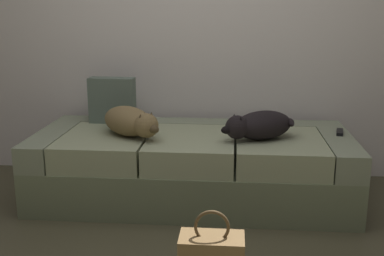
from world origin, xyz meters
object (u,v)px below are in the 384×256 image
Objects in this scene: dog_tan at (131,122)px; throw_pillow at (112,100)px; couch at (193,166)px; tv_remote at (340,132)px; dog_dark at (259,125)px.

throw_pillow is (-0.22, 0.38, 0.07)m from dog_tan.
couch is 14.52× the size of tv_remote.
dog_tan is at bearing -164.98° from couch.
throw_pillow is at bearing 120.34° from dog_tan.
throw_pillow is (-1.65, 0.19, 0.16)m from tv_remote.
tv_remote is at bearing -6.65° from throw_pillow.
dog_tan is 1.48× the size of throw_pillow.
couch is 4.16× the size of dog_dark.
dog_dark reaches higher than tv_remote.
dog_dark is at bearing -0.76° from dog_tan.
dog_dark is 1.15m from throw_pillow.
dog_tan is at bearing -59.66° from throw_pillow.
tv_remote is (1.02, 0.08, 0.25)m from couch.
throw_pillow reaches higher than tv_remote.
couch is 1.05m from tv_remote.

